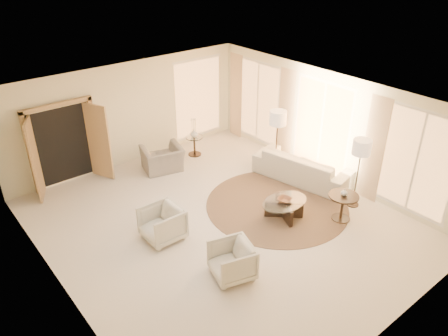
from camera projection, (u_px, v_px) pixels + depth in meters
room at (221, 168)px, 9.09m from camera, size 7.04×8.04×2.83m
windows_right at (324, 128)px, 11.10m from camera, size 0.10×6.40×2.40m
window_back_corner at (198, 98)px, 13.08m from camera, size 1.70×0.10×2.40m
curtains_right at (296, 120)px, 11.71m from camera, size 0.06×5.20×2.60m
french_doors at (65, 146)px, 10.79m from camera, size 1.95×0.66×2.16m
area_rug at (277, 205)px, 10.39m from camera, size 4.07×4.07×0.01m
sofa at (303, 167)px, 11.32m from camera, size 1.52×2.71×0.75m
armchair_left at (162, 222)px, 9.09m from camera, size 0.75×0.80×0.81m
armchair_right at (232, 259)px, 8.09m from camera, size 0.88×0.91×0.76m
accent_chair at (162, 155)px, 11.74m from camera, size 1.17×0.91×0.90m
coffee_table at (284, 207)px, 9.84m from camera, size 1.36×1.36×0.42m
end_table at (343, 203)px, 9.70m from camera, size 0.67×0.67×0.63m
side_table at (194, 144)px, 12.61m from camera, size 0.49×0.49×0.57m
floor_lamp_near at (278, 121)px, 11.07m from camera, size 0.43×0.43×1.78m
floor_lamp_far at (361, 150)px, 9.73m from camera, size 0.41×0.41×1.70m
bowl at (285, 200)px, 9.75m from camera, size 0.37×0.37×0.08m
end_vase at (344, 192)px, 9.57m from camera, size 0.19×0.19×0.16m
side_vase at (194, 133)px, 12.45m from camera, size 0.23×0.23×0.23m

